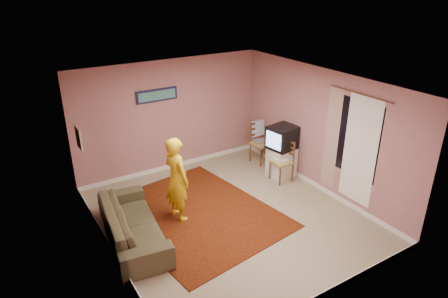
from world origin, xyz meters
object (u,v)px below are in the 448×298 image
chair_b (282,157)px  sofa (133,223)px  person (177,179)px  tv_cabinet (281,162)px  chair_a (262,138)px  crt_tv (283,137)px

chair_b → sofa: bearing=-83.6°
chair_b → person: person is taller
sofa → person: size_ratio=1.33×
tv_cabinet → chair_b: bearing=-129.0°
chair_a → sofa: size_ratio=0.25×
crt_tv → person: 2.80m
tv_cabinet → chair_b: size_ratio=1.32×
tv_cabinet → sofa: (-3.75, -0.54, -0.02)m
person → chair_b: bearing=-97.2°
chair_a → sofa: (-3.80, -1.37, -0.30)m
tv_cabinet → crt_tv: (-0.01, -0.00, 0.60)m
crt_tv → chair_b: crt_tv is taller
sofa → person: (0.97, 0.21, 0.50)m
tv_cabinet → sofa: size_ratio=0.31×
crt_tv → person: size_ratio=0.41×
tv_cabinet → crt_tv: size_ratio=1.02×
person → crt_tv: bearing=-93.3°
crt_tv → sofa: crt_tv is taller
chair_b → sofa: 3.61m
crt_tv → person: person is taller
crt_tv → chair_a: 0.89m
tv_cabinet → person: 2.84m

